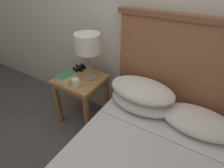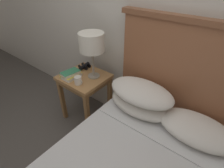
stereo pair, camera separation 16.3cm
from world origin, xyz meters
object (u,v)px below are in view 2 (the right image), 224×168
object	(u,v)px
table_lamp	(92,43)
coffee_mug	(78,80)
nightstand	(85,83)
book_stacked_on_top	(70,73)
binoculars_pair	(84,66)
book_on_nightstand	(71,76)

from	to	relation	value
table_lamp	coffee_mug	xyz separation A→B (m)	(-0.02, -0.21, -0.34)
nightstand	book_stacked_on_top	world-z (taller)	book_stacked_on_top
binoculars_pair	coffee_mug	xyz separation A→B (m)	(0.20, -0.28, 0.02)
book_stacked_on_top	binoculars_pair	world-z (taller)	book_stacked_on_top
coffee_mug	book_on_nightstand	bearing A→B (deg)	164.70
book_stacked_on_top	binoculars_pair	xyz separation A→B (m)	(-0.04, 0.24, -0.03)
binoculars_pair	coffee_mug	bearing A→B (deg)	-55.07
nightstand	book_on_nightstand	distance (m)	0.18
book_on_nightstand	coffee_mug	xyz separation A→B (m)	(0.16, -0.04, 0.02)
book_stacked_on_top	book_on_nightstand	bearing A→B (deg)	59.58
table_lamp	book_on_nightstand	xyz separation A→B (m)	(-0.18, -0.16, -0.36)
nightstand	binoculars_pair	distance (m)	0.22
book_stacked_on_top	coffee_mug	world-z (taller)	coffee_mug
book_on_nightstand	binoculars_pair	distance (m)	0.24
book_on_nightstand	coffee_mug	world-z (taller)	coffee_mug
book_on_nightstand	binoculars_pair	xyz separation A→B (m)	(-0.04, 0.24, 0.00)
book_stacked_on_top	coffee_mug	size ratio (longest dim) A/B	2.05
binoculars_pair	coffee_mug	size ratio (longest dim) A/B	1.59
book_on_nightstand	coffee_mug	distance (m)	0.16
table_lamp	coffee_mug	distance (m)	0.40
book_stacked_on_top	coffee_mug	xyz separation A→B (m)	(0.16, -0.04, -0.01)
table_lamp	book_on_nightstand	size ratio (longest dim) A/B	2.37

